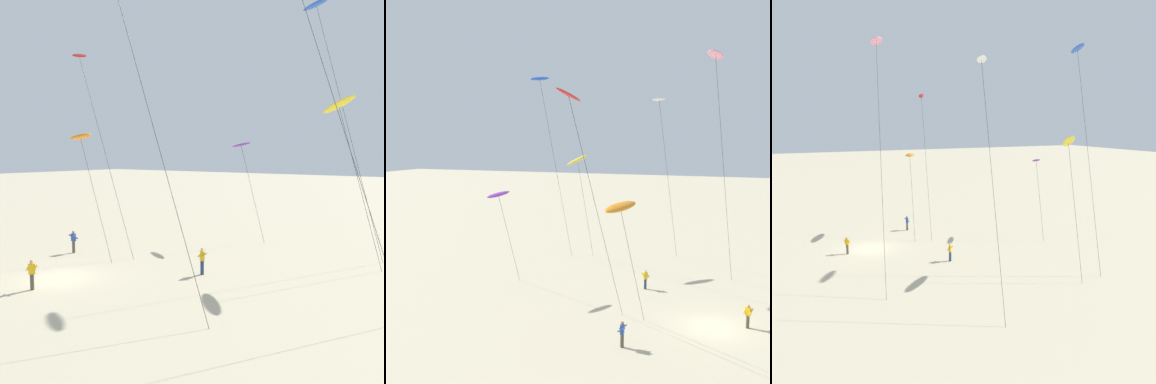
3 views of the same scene
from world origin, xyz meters
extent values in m
plane|color=beige|center=(0.00, 0.00, 0.00)|extent=(260.00, 260.00, 0.00)
ellipsoid|color=red|center=(-7.12, 7.78, 15.21)|extent=(2.44, 1.19, 0.93)
cylinder|color=#262626|center=(-3.54, 7.05, 7.56)|extent=(7.18, 1.48, 15.14)
ellipsoid|color=pink|center=(3.54, 0.60, 18.74)|extent=(3.42, 1.43, 0.43)
cylinder|color=#262626|center=(7.56, -0.21, 9.30)|extent=(8.07, 1.66, 18.61)
ellipsoid|color=white|center=(12.06, 6.00, 16.45)|extent=(2.18, 1.36, 0.46)
cylinder|color=#262626|center=(15.09, 5.38, 8.18)|extent=(6.10, 1.26, 16.38)
ellipsoid|color=yellow|center=(11.72, 14.00, 10.70)|extent=(2.94, 1.96, 1.34)
cylinder|color=#262626|center=(13.34, 13.67, 5.29)|extent=(3.28, 0.69, 10.59)
ellipsoid|color=orange|center=(-4.34, 5.45, 8.66)|extent=(3.41, 1.93, 0.76)
cylinder|color=#262626|center=(-2.37, 5.05, 4.25)|extent=(3.97, 0.83, 8.51)
ellipsoid|color=blue|center=(8.87, 16.78, 18.45)|extent=(2.60, 1.53, 0.81)
cylinder|color=#262626|center=(11.67, 16.21, 9.16)|extent=(5.62, 1.16, 18.33)
ellipsoid|color=purple|center=(2.09, 17.58, 8.17)|extent=(2.46, 1.48, 0.64)
cylinder|color=#262626|center=(3.39, 17.32, 4.04)|extent=(2.64, 0.56, 8.09)
cylinder|color=#4C4738|center=(0.65, -2.24, 0.44)|extent=(0.22, 0.22, 0.88)
cube|color=gold|center=(0.65, -2.24, 1.17)|extent=(0.32, 0.39, 0.58)
sphere|color=tan|center=(0.65, -2.24, 1.57)|extent=(0.20, 0.20, 0.20)
cylinder|color=gold|center=(0.56, -2.44, 1.22)|extent=(0.50, 0.28, 0.39)
cylinder|color=gold|center=(0.73, -2.03, 1.22)|extent=(0.50, 0.28, 0.39)
cylinder|color=#4C4738|center=(-4.98, 5.10, 0.44)|extent=(0.22, 0.22, 0.88)
cube|color=#2D4CA5|center=(-4.98, 5.10, 1.17)|extent=(0.34, 0.20, 0.58)
sphere|color=#9E7051|center=(-4.98, 5.10, 1.57)|extent=(0.20, 0.20, 0.20)
cylinder|color=#2D4CA5|center=(-5.20, 5.10, 1.22)|extent=(0.09, 0.50, 0.39)
cylinder|color=#2D4CA5|center=(-4.76, 5.10, 1.22)|extent=(0.09, 0.50, 0.39)
cylinder|color=navy|center=(6.29, 5.89, 0.44)|extent=(0.22, 0.22, 0.88)
cube|color=gold|center=(6.29, 5.89, 1.17)|extent=(0.39, 0.37, 0.58)
sphere|color=beige|center=(6.29, 5.89, 1.57)|extent=(0.20, 0.20, 0.20)
cylinder|color=gold|center=(6.46, 5.76, 1.22)|extent=(0.38, 0.45, 0.39)
cylinder|color=gold|center=(6.11, 6.03, 1.22)|extent=(0.38, 0.45, 0.39)
camera|label=1|loc=(22.25, -16.54, 7.50)|focal=42.62mm
camera|label=2|loc=(-30.80, -1.25, 12.75)|focal=42.14mm
camera|label=3|loc=(36.81, -6.26, 12.25)|focal=36.17mm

